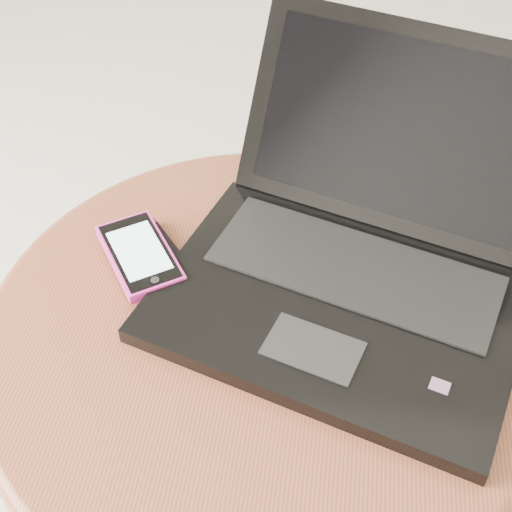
# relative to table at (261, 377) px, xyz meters

# --- Properties ---
(table) EXTENTS (0.62, 0.62, 0.49)m
(table) POSITION_rel_table_xyz_m (0.00, 0.00, 0.00)
(table) COLOR #5E2815
(table) RESTS_ON ground
(laptop) EXTENTS (0.47, 0.48, 0.23)m
(laptop) POSITION_rel_table_xyz_m (0.09, 0.07, 0.15)
(laptop) COLOR black
(laptop) RESTS_ON table
(phone_black) EXTENTS (0.12, 0.12, 0.01)m
(phone_black) POSITION_rel_table_xyz_m (-0.14, 0.07, 0.11)
(phone_black) COLOR black
(phone_black) RESTS_ON table
(phone_pink) EXTENTS (0.12, 0.14, 0.02)m
(phone_pink) POSITION_rel_table_xyz_m (-0.15, 0.06, 0.12)
(phone_pink) COLOR #E42EA3
(phone_pink) RESTS_ON phone_black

